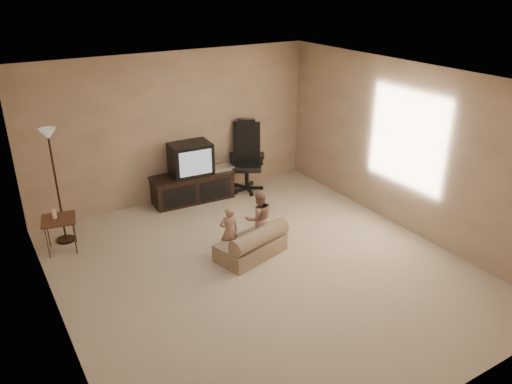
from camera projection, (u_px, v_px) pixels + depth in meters
floor at (262, 268)px, 6.65m from camera, size 5.50×5.50×0.00m
room_shell at (262, 162)px, 6.04m from camera, size 5.50×5.50×5.50m
tv_stand at (192, 177)px, 8.50m from camera, size 1.45×0.62×1.03m
office_chair at (247, 166)px, 8.93m from camera, size 0.80×0.81×1.27m
side_table at (58, 220)px, 6.91m from camera, size 0.53×0.53×0.67m
floor_lamp at (52, 161)px, 6.85m from camera, size 0.27×0.27×1.71m
child_sofa at (253, 244)px, 6.86m from camera, size 1.07×0.78×0.47m
toddler_left at (229, 231)px, 6.85m from camera, size 0.30×0.24×0.73m
toddler_right at (259, 218)px, 7.05m from camera, size 0.46×0.30×0.87m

